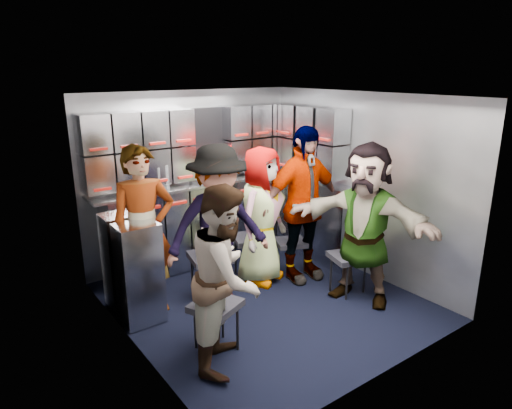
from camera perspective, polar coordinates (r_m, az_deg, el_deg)
floor at (r=4.89m, az=1.09°, el=-11.94°), size 3.00×3.00×0.00m
wall_back at (r=5.71m, az=-8.00°, el=3.43°), size 2.80×0.04×2.10m
wall_left at (r=3.84m, az=-15.72°, el=-3.61°), size 0.04×3.00×2.10m
wall_right at (r=5.42m, az=13.04°, el=2.44°), size 0.04×3.00×2.10m
ceiling at (r=4.30m, az=1.25°, el=13.44°), size 2.80×3.00×0.02m
cart_bank_back at (r=5.69m, az=-6.76°, el=-2.41°), size 2.68×0.38×0.99m
cart_bank_left at (r=4.61m, az=-15.24°, el=-7.60°), size 0.38×0.76×0.99m
counter at (r=5.54m, az=-6.95°, el=2.68°), size 2.68×0.42×0.03m
locker_bank_back at (r=5.50m, az=-7.43°, el=7.61°), size 2.68×0.28×0.82m
locker_bank_right at (r=5.70m, az=7.00°, el=7.95°), size 0.28×1.00×0.82m
right_cabinet at (r=5.86m, az=7.33°, el=-1.79°), size 0.28×1.20×1.00m
coffee_niche at (r=5.64m, az=-6.11°, el=7.68°), size 0.46×0.16×0.84m
red_latch_strip at (r=5.41m, az=-5.85°, el=0.89°), size 2.60×0.02×0.03m
jump_seat_near_left at (r=3.97m, az=-5.06°, el=-12.77°), size 0.49×0.48×0.45m
jump_seat_mid_left at (r=4.83m, az=-5.77°, el=-6.79°), size 0.48×0.47×0.48m
jump_seat_center at (r=5.31m, az=-0.51°, el=-4.54°), size 0.52×0.51×0.48m
jump_seat_mid_right at (r=5.40m, az=4.36°, el=-4.96°), size 0.44×0.43×0.40m
jump_seat_near_right at (r=5.01m, az=11.51°, el=-6.67°), size 0.45×0.44×0.44m
attendant_standing at (r=4.51m, az=-13.84°, el=-3.31°), size 0.68×0.51×1.68m
attendant_arc_a at (r=3.67m, az=-3.72°, el=-9.00°), size 0.92×0.93×1.51m
attendant_arc_b at (r=4.54m, az=-4.76°, el=-2.85°), size 1.16×0.79×1.66m
attendant_arc_c at (r=5.05m, az=0.66°, el=-1.41°), size 0.89×0.75×1.55m
attendant_arc_d at (r=5.10m, az=5.79°, el=-0.06°), size 1.06×0.51×1.76m
attendant_arc_e at (r=4.74m, az=13.41°, el=-2.38°), size 1.02×1.62×1.66m
bottle_left at (r=5.26m, az=-11.16°, el=3.42°), size 0.07×0.07×0.27m
bottle_mid at (r=5.22m, az=-12.14°, el=3.19°), size 0.07×0.07×0.26m
bottle_right at (r=5.60m, az=-4.23°, el=4.47°), size 0.07×0.07×0.26m
cup_left at (r=5.14m, az=-14.58°, el=1.85°), size 0.08×0.08×0.09m
cup_right at (r=6.17m, az=3.51°, el=4.80°), size 0.08×0.08×0.09m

